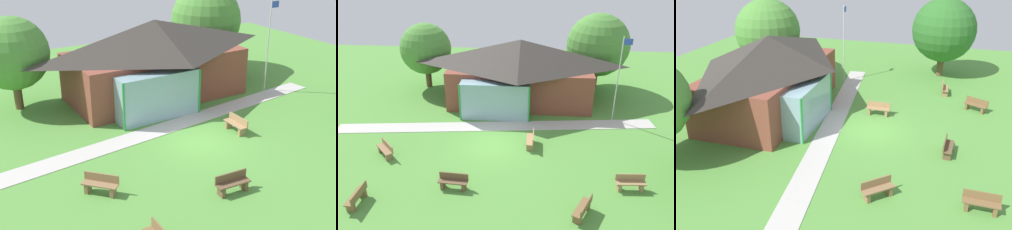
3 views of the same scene
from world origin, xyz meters
TOP-DOWN VIEW (x-y plane):
  - ground_plane at (0.00, 0.00)m, footprint 44.00×44.00m
  - pavilion at (1.26, 6.88)m, footprint 11.62×6.97m
  - footpath at (0.00, 2.46)m, footprint 21.55×3.80m
  - flagpole at (8.06, 4.17)m, footprint 0.64×0.08m
  - bench_mid_left at (-6.10, -1.67)m, footprint 1.35×1.39m
  - bench_front_center at (-1.48, -4.35)m, footprint 1.52×0.53m
  - bench_rear_near_path at (2.36, 0.13)m, footprint 0.46×1.50m
  - tree_behind_pavilion_right at (7.57, 10.36)m, footprint 5.15×5.15m
  - tree_behind_pavilion_left at (-6.65, 9.33)m, footprint 4.21×4.21m

SIDE VIEW (x-z plane):
  - ground_plane at x=0.00m, z-range 0.00..0.00m
  - footpath at x=0.00m, z-range 0.00..0.03m
  - bench_mid_left at x=-6.10m, z-range -0.02..0.82m
  - bench_front_center at x=-1.48m, z-range -0.02..0.82m
  - bench_rear_near_path at x=2.36m, z-range -0.02..0.82m
  - pavilion at x=1.26m, z-range 0.10..4.97m
  - flagpole at x=8.06m, z-range 0.29..6.23m
  - tree_behind_pavilion_left at x=-6.65m, z-range 0.61..6.08m
  - tree_behind_pavilion_right at x=7.57m, z-range 0.55..6.83m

